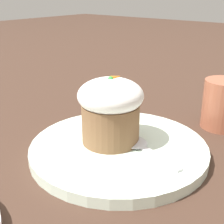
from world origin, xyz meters
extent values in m
plane|color=#3D281E|center=(0.00, 0.00, 0.00)|extent=(4.00, 4.00, 0.00)
cylinder|color=silver|center=(0.00, 0.00, 0.01)|extent=(0.27, 0.27, 0.02)
cylinder|color=brown|center=(0.00, 0.02, 0.05)|extent=(0.09, 0.09, 0.06)
ellipsoid|color=white|center=(0.00, 0.02, 0.09)|extent=(0.10, 0.10, 0.05)
cone|color=orange|center=(0.01, 0.02, 0.11)|extent=(0.02, 0.01, 0.01)
sphere|color=green|center=(0.00, 0.02, 0.11)|extent=(0.01, 0.01, 0.01)
cube|color=silver|center=(0.00, -0.07, 0.02)|extent=(0.03, 0.08, 0.00)
ellipsoid|color=silver|center=(0.01, -0.02, 0.02)|extent=(0.05, 0.06, 0.01)
cylinder|color=#9E563D|center=(0.20, -0.08, 0.04)|extent=(0.07, 0.07, 0.09)
camera|label=1|loc=(-0.33, -0.26, 0.24)|focal=50.00mm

